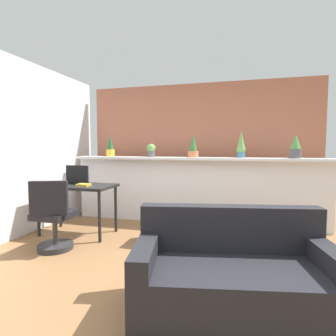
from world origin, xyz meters
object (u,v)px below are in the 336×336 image
Objects in this scene: potted_plant_0 at (110,147)px; couch at (233,276)px; tv_monitor at (77,175)px; side_cube_shelf at (164,225)px; book_on_desk at (83,185)px; potted_plant_4 at (295,147)px; potted_plant_2 at (193,147)px; potted_plant_1 at (151,150)px; potted_plant_3 at (241,145)px; desk at (78,190)px; office_chair at (53,221)px.

potted_plant_0 reaches higher than couch.
side_cube_shelf is (1.42, -0.10, -0.64)m from tv_monitor.
potted_plant_4 is at bearing 20.23° from book_on_desk.
potted_plant_0 is at bearing 179.61° from potted_plant_2.
potted_plant_2 is 1.08× the size of potted_plant_4.
potted_plant_2 reaches higher than potted_plant_1.
potted_plant_0 is 2.24× the size of book_on_desk.
potted_plant_4 is at bearing -0.91° from potted_plant_2.
couch is (-0.02, -2.41, -1.06)m from potted_plant_3.
book_on_desk is at bearing -40.47° from tv_monitor.
potted_plant_3 reaches higher than desk.
office_chair is (0.10, -0.69, -0.28)m from desk.
potted_plant_4 reaches higher than office_chair.
desk is (-0.82, -1.02, -0.60)m from potted_plant_1.
potted_plant_2 is 1.92m from tv_monitor.
potted_plant_1 is 0.21× the size of desk.
potted_plant_2 is at bearing 107.50° from couch.
desk is at bearing -128.87° from potted_plant_1.
potted_plant_3 is at bearing 27.44° from book_on_desk.
desk is 1.43m from side_cube_shelf.
potted_plant_4 reaches higher than side_cube_shelf.
side_cube_shelf is at bearing -4.20° from tv_monitor.
side_cube_shelf is at bearing 27.80° from office_chair.
book_on_desk is at bearing -141.18° from potted_plant_2.
desk reaches higher than side_cube_shelf.
book_on_desk is (0.15, -1.14, -0.55)m from potted_plant_0.
potted_plant_4 is 0.34× the size of desk.
potted_plant_1 is at bearing 51.13° from desk.
potted_plant_4 is (3.13, -0.04, -0.00)m from potted_plant_0.
tv_monitor is at bearing -95.04° from potted_plant_0.
potted_plant_2 is at bearing 78.46° from side_cube_shelf.
potted_plant_0 is 1.11× the size of potted_plant_4.
potted_plant_2 is 0.44× the size of office_chair.
potted_plant_2 is at bearing -0.39° from potted_plant_0.
potted_plant_4 is 0.22× the size of couch.
potted_plant_3 reaches higher than book_on_desk.
potted_plant_1 is at bearing 122.01° from couch.
side_cube_shelf is 2.75× the size of book_on_desk.
potted_plant_0 is 0.37× the size of desk.
couch reaches higher than book_on_desk.
potted_plant_0 reaches higher than potted_plant_1.
potted_plant_1 is (0.79, 0.00, -0.05)m from potted_plant_0.
potted_plant_1 is 1.34m from tv_monitor.
potted_plant_4 is 2.72m from couch.
book_on_desk is at bearing -175.57° from side_cube_shelf.
tv_monitor is 0.41× the size of office_chair.
office_chair is at bearing -87.65° from potted_plant_0.
tv_monitor is at bearing 139.53° from book_on_desk.
potted_plant_0 reaches higher than potted_plant_4.
potted_plant_1 reaches higher than office_chair.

